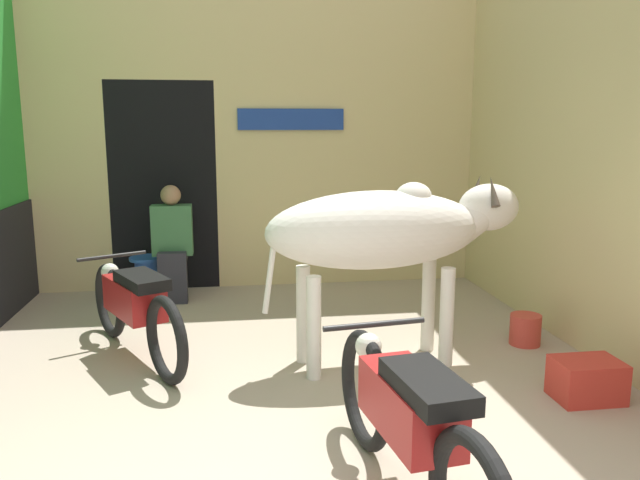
{
  "coord_description": "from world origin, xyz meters",
  "views": [
    {
      "loc": [
        -0.34,
        -2.16,
        1.85
      ],
      "look_at": [
        0.3,
        2.22,
        1.03
      ],
      "focal_mm": 35.0,
      "sensor_mm": 36.0,
      "label": 1
    }
  ],
  "objects_px": {
    "shopkeeper_seated": "(172,241)",
    "crate": "(587,380)",
    "motorcycle_far": "(135,305)",
    "bucket": "(525,330)",
    "plastic_stool": "(147,275)",
    "cow": "(389,231)",
    "motorcycle_near": "(409,420)"
  },
  "relations": [
    {
      "from": "motorcycle_far",
      "to": "plastic_stool",
      "type": "relative_size",
      "value": 3.96
    },
    {
      "from": "motorcycle_near",
      "to": "crate",
      "type": "height_order",
      "value": "motorcycle_near"
    },
    {
      "from": "motorcycle_near",
      "to": "bucket",
      "type": "relative_size",
      "value": 7.35
    },
    {
      "from": "shopkeeper_seated",
      "to": "cow",
      "type": "bearing_deg",
      "value": -48.72
    },
    {
      "from": "motorcycle_near",
      "to": "plastic_stool",
      "type": "relative_size",
      "value": 4.36
    },
    {
      "from": "shopkeeper_seated",
      "to": "crate",
      "type": "relative_size",
      "value": 2.79
    },
    {
      "from": "motorcycle_near",
      "to": "motorcycle_far",
      "type": "distance_m",
      "value": 2.76
    },
    {
      "from": "motorcycle_far",
      "to": "crate",
      "type": "bearing_deg",
      "value": -21.73
    },
    {
      "from": "motorcycle_far",
      "to": "plastic_stool",
      "type": "bearing_deg",
      "value": 94.34
    },
    {
      "from": "plastic_stool",
      "to": "bucket",
      "type": "height_order",
      "value": "plastic_stool"
    },
    {
      "from": "shopkeeper_seated",
      "to": "bucket",
      "type": "bearing_deg",
      "value": -30.82
    },
    {
      "from": "plastic_stool",
      "to": "crate",
      "type": "xyz_separation_m",
      "value": [
        3.29,
        -3.13,
        -0.09
      ]
    },
    {
      "from": "cow",
      "to": "motorcycle_far",
      "type": "bearing_deg",
      "value": 168.92
    },
    {
      "from": "cow",
      "to": "shopkeeper_seated",
      "type": "height_order",
      "value": "cow"
    },
    {
      "from": "shopkeeper_seated",
      "to": "plastic_stool",
      "type": "relative_size",
      "value": 2.81
    },
    {
      "from": "plastic_stool",
      "to": "crate",
      "type": "relative_size",
      "value": 1.0
    },
    {
      "from": "motorcycle_near",
      "to": "plastic_stool",
      "type": "distance_m",
      "value": 4.48
    },
    {
      "from": "cow",
      "to": "shopkeeper_seated",
      "type": "bearing_deg",
      "value": 131.28
    },
    {
      "from": "cow",
      "to": "motorcycle_near",
      "type": "relative_size",
      "value": 1.09
    },
    {
      "from": "shopkeeper_seated",
      "to": "motorcycle_far",
      "type": "bearing_deg",
      "value": -95.46
    },
    {
      "from": "motorcycle_near",
      "to": "shopkeeper_seated",
      "type": "distance_m",
      "value": 4.18
    },
    {
      "from": "motorcycle_far",
      "to": "plastic_stool",
      "type": "height_order",
      "value": "motorcycle_far"
    },
    {
      "from": "crate",
      "to": "cow",
      "type": "bearing_deg",
      "value": 143.67
    },
    {
      "from": "bucket",
      "to": "cow",
      "type": "bearing_deg",
      "value": -170.25
    },
    {
      "from": "motorcycle_far",
      "to": "bucket",
      "type": "relative_size",
      "value": 6.67
    },
    {
      "from": "cow",
      "to": "crate",
      "type": "relative_size",
      "value": 4.74
    },
    {
      "from": "motorcycle_near",
      "to": "crate",
      "type": "distance_m",
      "value": 1.87
    },
    {
      "from": "cow",
      "to": "motorcycle_far",
      "type": "height_order",
      "value": "cow"
    },
    {
      "from": "cow",
      "to": "shopkeeper_seated",
      "type": "distance_m",
      "value": 2.77
    },
    {
      "from": "shopkeeper_seated",
      "to": "plastic_stool",
      "type": "bearing_deg",
      "value": 146.05
    },
    {
      "from": "plastic_stool",
      "to": "bucket",
      "type": "relative_size",
      "value": 1.69
    },
    {
      "from": "cow",
      "to": "motorcycle_far",
      "type": "relative_size",
      "value": 1.2
    }
  ]
}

